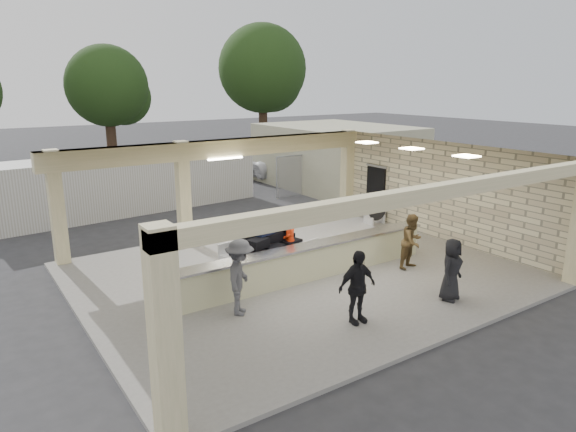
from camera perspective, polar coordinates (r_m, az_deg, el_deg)
ground at (r=14.96m, az=1.33°, el=-6.64°), size 120.00×120.00×0.00m
pavilion at (r=15.16m, az=0.56°, el=-0.97°), size 12.01×10.00×3.55m
baggage_counter at (r=14.37m, az=2.50°, el=-5.06°), size 8.20×0.58×0.98m
luggage_cart at (r=14.66m, az=-2.23°, el=-3.43°), size 2.74×1.98×1.45m
drum_fan at (r=20.15m, az=9.63°, el=0.70°), size 0.94×0.51×1.02m
baggage_handler at (r=14.78m, az=0.25°, el=-2.77°), size 0.61×0.75×1.81m
passenger_a at (r=15.46m, az=13.63°, el=-2.75°), size 0.84×0.49×1.63m
passenger_b at (r=11.76m, az=7.69°, el=-7.82°), size 1.02×0.41×1.72m
passenger_c at (r=12.10m, az=-5.34°, el=-6.79°), size 1.06×1.19×1.84m
passenger_d at (r=13.50m, az=17.69°, el=-5.68°), size 0.84×0.53×1.60m
car_white_a at (r=30.58m, az=0.07°, el=5.91°), size 5.61×2.77×1.58m
car_white_b at (r=31.61m, az=2.90°, el=5.93°), size 4.37×2.32×1.31m
car_dark at (r=30.75m, az=-7.11°, el=5.72°), size 4.42×1.77×1.45m
container_white at (r=23.21m, az=-17.06°, el=3.55°), size 11.47×3.29×2.45m
fence at (r=28.24m, az=9.06°, el=5.54°), size 12.06×0.06×2.03m
tree_mid at (r=38.93m, az=-19.04°, el=13.17°), size 6.00×5.60×8.00m
tree_right at (r=42.85m, az=-2.59°, el=15.66°), size 7.20×7.00×10.00m
adjacent_building at (r=27.93m, az=5.43°, el=6.69°), size 6.00×8.00×3.20m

